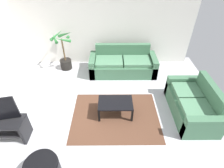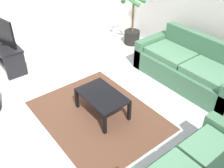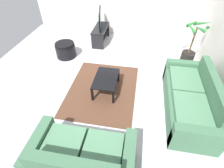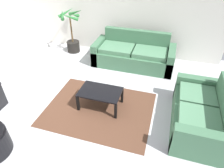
# 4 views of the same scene
# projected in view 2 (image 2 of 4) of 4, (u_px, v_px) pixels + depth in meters

# --- Properties ---
(ground_plane) EXTENTS (6.60, 6.60, 0.00)m
(ground_plane) POSITION_uv_depth(u_px,v_px,m) (75.00, 111.00, 4.46)
(ground_plane) COLOR #B2B2B7
(wall_back) EXTENTS (6.00, 0.06, 2.70)m
(wall_back) POSITION_uv_depth(u_px,v_px,m) (196.00, 1.00, 5.19)
(wall_back) COLOR silver
(wall_back) RESTS_ON ground
(couch_main) EXTENTS (2.20, 0.90, 0.90)m
(couch_main) POSITION_uv_depth(u_px,v_px,m) (190.00, 68.00, 5.04)
(couch_main) COLOR #3F6B4C
(couch_main) RESTS_ON ground
(tv_stand) EXTENTS (1.10, 0.45, 0.55)m
(tv_stand) POSITION_uv_depth(u_px,v_px,m) (6.00, 52.00, 5.47)
(tv_stand) COLOR black
(tv_stand) RESTS_ON ground
(tv) EXTENTS (0.99, 0.24, 0.61)m
(tv) POSITION_uv_depth(u_px,v_px,m) (0.00, 30.00, 5.18)
(tv) COLOR black
(tv) RESTS_ON tv_stand
(coffee_table) EXTENTS (0.86, 0.55, 0.40)m
(coffee_table) POSITION_uv_depth(u_px,v_px,m) (102.00, 97.00, 4.23)
(coffee_table) COLOR black
(coffee_table) RESTS_ON ground
(area_rug) EXTENTS (2.20, 1.70, 0.01)m
(area_rug) POSITION_uv_depth(u_px,v_px,m) (98.00, 115.00, 4.37)
(area_rug) COLOR #513323
(area_rug) RESTS_ON ground
(potted_palm) EXTENTS (0.74, 0.75, 1.31)m
(potted_palm) POSITION_uv_depth(u_px,v_px,m) (133.00, 25.00, 6.35)
(potted_palm) COLOR black
(potted_palm) RESTS_ON ground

